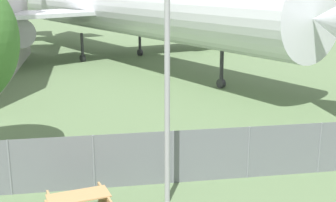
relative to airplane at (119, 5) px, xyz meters
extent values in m
cylinder|color=slate|center=(-5.20, -24.68, -3.69)|extent=(0.07, 0.07, 1.79)
cylinder|color=slate|center=(-2.66, -24.68, -3.69)|extent=(0.07, 0.07, 1.79)
cylinder|color=slate|center=(-0.11, -24.68, -3.69)|extent=(0.07, 0.07, 1.79)
cylinder|color=slate|center=(2.44, -24.68, -3.69)|extent=(0.07, 0.07, 1.79)
cylinder|color=slate|center=(4.98, -24.68, -3.69)|extent=(0.07, 0.07, 1.79)
cube|color=slate|center=(-0.11, -24.68, -3.69)|extent=(56.00, 0.01, 1.79)
cylinder|color=silver|center=(0.20, -0.42, 0.06)|extent=(20.10, 35.53, 4.61)
cube|color=silver|center=(9.04, 5.83, -0.63)|extent=(17.50, 9.96, 0.30)
cylinder|color=#939399|center=(6.59, 5.13, -1.82)|extent=(3.66, 4.64, 2.08)
cylinder|color=#939399|center=(-8.14, -1.87, -1.82)|extent=(3.66, 4.64, 2.08)
cylinder|color=#2D2D33|center=(5.38, -11.32, -3.42)|extent=(0.24, 0.24, 2.34)
cylinder|color=#2D2D33|center=(5.38, -11.32, -4.31)|extent=(0.51, 0.63, 0.56)
cylinder|color=#2D2D33|center=(1.90, 2.44, -3.42)|extent=(0.24, 0.24, 2.34)
cylinder|color=#2D2D33|center=(1.90, 2.44, -4.31)|extent=(0.51, 0.63, 0.56)
cylinder|color=#2D2D33|center=(-3.10, 0.07, -3.42)|extent=(0.24, 0.24, 2.34)
cylinder|color=#2D2D33|center=(-3.10, 0.07, -4.31)|extent=(0.51, 0.63, 0.56)
cube|color=tan|center=(-3.12, -26.68, -3.85)|extent=(1.79, 1.11, 0.04)
cube|color=tan|center=(-3.24, -26.13, -4.15)|extent=(1.69, 0.64, 0.04)
cylinder|color=#99999E|center=(-0.53, -25.98, -0.29)|extent=(0.16, 0.16, 8.59)
camera|label=1|loc=(-2.71, -38.63, 1.83)|focal=50.00mm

